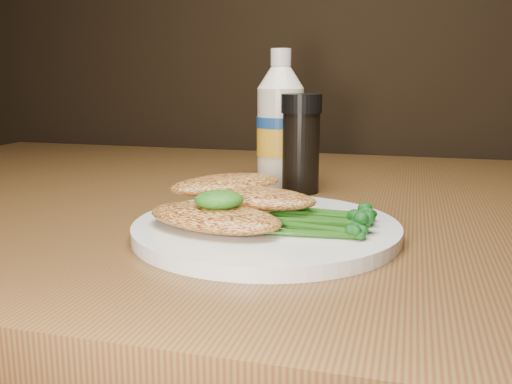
# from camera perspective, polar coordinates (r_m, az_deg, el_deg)

# --- Properties ---
(plate) EXTENTS (0.25, 0.25, 0.01)m
(plate) POSITION_cam_1_polar(r_m,az_deg,el_deg) (0.53, 1.04, -3.77)
(plate) COLOR silver
(plate) RESTS_ON dining_table
(chicken_front) EXTENTS (0.15, 0.10, 0.02)m
(chicken_front) POSITION_cam_1_polar(r_m,az_deg,el_deg) (0.50, -4.27, -2.58)
(chicken_front) COLOR gold
(chicken_front) RESTS_ON plate
(chicken_mid) EXTENTS (0.14, 0.09, 0.02)m
(chicken_mid) POSITION_cam_1_polar(r_m,az_deg,el_deg) (0.54, -0.20, -0.56)
(chicken_mid) COLOR gold
(chicken_mid) RESTS_ON plate
(chicken_back) EXTENTS (0.13, 0.13, 0.02)m
(chicken_back) POSITION_cam_1_polar(r_m,az_deg,el_deg) (0.57, -3.01, 0.81)
(chicken_back) COLOR gold
(chicken_back) RESTS_ON plate
(pesto_front) EXTENTS (0.05, 0.05, 0.02)m
(pesto_front) POSITION_cam_1_polar(r_m,az_deg,el_deg) (0.50, -3.78, -0.78)
(pesto_front) COLOR black
(pesto_front) RESTS_ON chicken_front
(broccolini_bundle) EXTENTS (0.13, 0.10, 0.02)m
(broccolini_bundle) POSITION_cam_1_polar(r_m,az_deg,el_deg) (0.51, 6.13, -2.51)
(broccolini_bundle) COLOR #1B4910
(broccolini_bundle) RESTS_ON plate
(mayo_bottle) EXTENTS (0.07, 0.07, 0.18)m
(mayo_bottle) POSITION_cam_1_polar(r_m,az_deg,el_deg) (0.77, 2.48, 7.54)
(mayo_bottle) COLOR beige
(mayo_bottle) RESTS_ON dining_table
(pepper_grinder) EXTENTS (0.06, 0.06, 0.12)m
(pepper_grinder) POSITION_cam_1_polar(r_m,az_deg,el_deg) (0.71, 4.57, 4.88)
(pepper_grinder) COLOR black
(pepper_grinder) RESTS_ON dining_table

